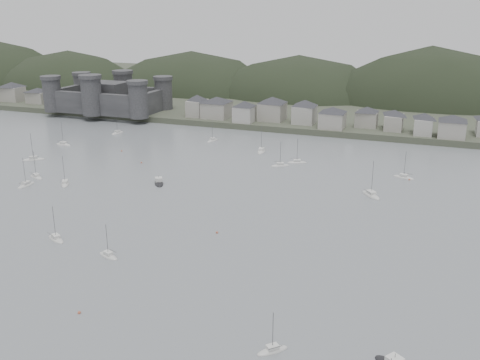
% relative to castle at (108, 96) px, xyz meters
% --- Properties ---
extents(ground, '(900.00, 900.00, 0.00)m').
position_rel_castle_xyz_m(ground, '(120.00, -179.80, -10.96)').
color(ground, slate).
rests_on(ground, ground).
extents(far_shore_land, '(900.00, 250.00, 3.00)m').
position_rel_castle_xyz_m(far_shore_land, '(120.00, 115.20, -9.46)').
color(far_shore_land, '#383D2D').
rests_on(far_shore_land, ground).
extents(forested_ridge, '(851.55, 103.94, 102.57)m').
position_rel_castle_xyz_m(forested_ridge, '(124.83, 89.60, -22.25)').
color(forested_ridge, black).
rests_on(forested_ridge, ground).
extents(castle, '(66.00, 43.00, 20.00)m').
position_rel_castle_xyz_m(castle, '(0.00, 0.00, 0.00)').
color(castle, '#2F2F31').
rests_on(castle, far_shore_land).
extents(waterfront_town, '(451.48, 28.46, 12.92)m').
position_rel_castle_xyz_m(waterfront_town, '(170.59, 3.54, -2.30)').
color(waterfront_town, '#9B988E').
rests_on(waterfront_town, far_shore_land).
extents(sailboat_lead, '(8.42, 9.28, 13.00)m').
position_rel_castle_xyz_m(sailboat_lead, '(160.24, -88.02, -10.79)').
color(sailboat_lead, beige).
rests_on(sailboat_lead, ground).
extents(moored_fleet, '(229.51, 171.08, 13.12)m').
position_rel_castle_xyz_m(moored_fleet, '(96.63, -113.44, -10.79)').
color(moored_fleet, beige).
rests_on(moored_fleet, ground).
extents(motor_launch_far, '(7.24, 8.83, 4.03)m').
position_rel_castle_xyz_m(motor_launch_far, '(88.05, -101.62, -10.68)').
color(motor_launch_far, black).
rests_on(motor_launch_far, ground).
extents(mooring_buoys, '(178.14, 133.10, 0.70)m').
position_rel_castle_xyz_m(mooring_buoys, '(114.04, -127.75, -10.81)').
color(mooring_buoys, '#AD5439').
rests_on(mooring_buoys, ground).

